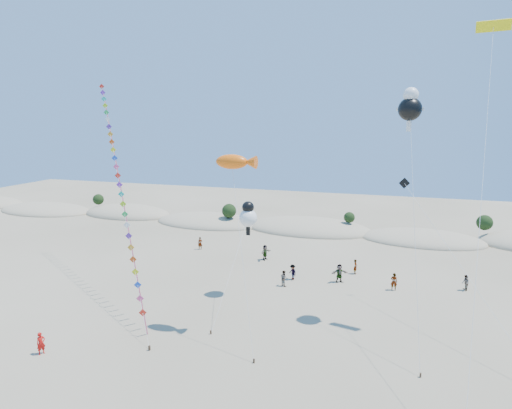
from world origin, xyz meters
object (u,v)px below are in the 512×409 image
object	(u,v)px
fish_kite	(236,162)
flyer_foreground	(41,343)
kite_train	(118,178)
parafoil_kite	(493,33)

from	to	relation	value
fish_kite	flyer_foreground	size ratio (longest dim) A/B	8.51
kite_train	flyer_foreground	size ratio (longest dim) A/B	12.87
parafoil_kite	kite_train	bearing A→B (deg)	-179.01
fish_kite	parafoil_kite	distance (m)	20.23
kite_train	parafoil_kite	world-z (taller)	parafoil_kite
fish_kite	flyer_foreground	bearing A→B (deg)	-145.64
fish_kite	kite_train	bearing A→B (deg)	159.81
kite_train	parafoil_kite	xyz separation A→B (m)	(31.07, 0.54, 11.40)
kite_train	flyer_foreground	distance (m)	16.56
fish_kite	parafoil_kite	bearing A→B (deg)	18.16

